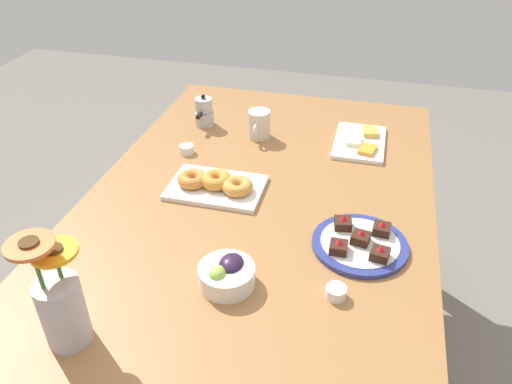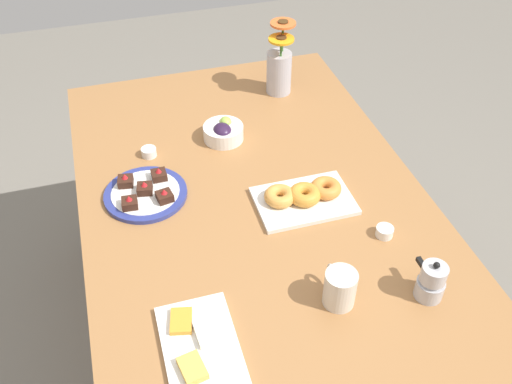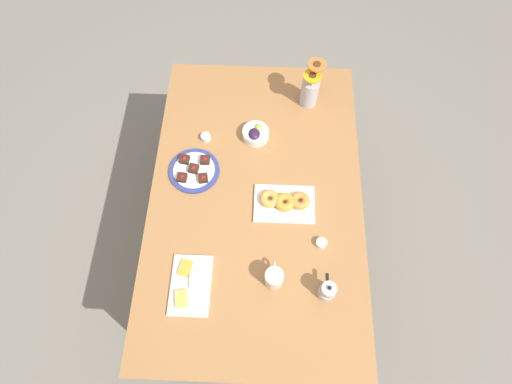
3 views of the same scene
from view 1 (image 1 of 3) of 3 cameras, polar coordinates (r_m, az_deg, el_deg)
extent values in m
plane|color=slate|center=(1.96, 0.00, -19.24)|extent=(6.00, 6.00, 0.00)
cube|color=#9E6B3D|center=(1.45, 0.00, -1.97)|extent=(1.60, 1.00, 0.04)
cube|color=#9E6B3D|center=(2.33, -5.64, 2.30)|extent=(0.07, 0.07, 0.70)
cube|color=#9E6B3D|center=(2.22, 15.26, -0.59)|extent=(0.07, 0.07, 0.70)
cylinder|color=beige|center=(1.76, 0.36, 7.76)|extent=(0.08, 0.08, 0.10)
cylinder|color=brown|center=(1.74, 0.37, 9.04)|extent=(0.07, 0.07, 0.00)
torus|color=beige|center=(1.72, -0.05, 7.03)|extent=(0.05, 0.01, 0.05)
cylinder|color=white|center=(1.17, -3.36, -9.54)|extent=(0.13, 0.13, 0.05)
ellipsoid|color=#2D1938|center=(1.17, -2.83, -8.34)|extent=(0.07, 0.06, 0.04)
ellipsoid|color=#9EC14C|center=(1.14, -4.39, -9.36)|extent=(0.05, 0.04, 0.04)
cube|color=white|center=(1.77, 11.74, 5.59)|extent=(0.26, 0.17, 0.01)
cube|color=#EFB74C|center=(1.82, 12.89, 6.76)|extent=(0.08, 0.06, 0.02)
cube|color=white|center=(1.75, 11.09, 5.80)|extent=(0.07, 0.05, 0.02)
cube|color=orange|center=(1.70, 12.61, 4.76)|extent=(0.08, 0.06, 0.01)
cube|color=white|center=(1.50, -4.56, 0.52)|extent=(0.19, 0.28, 0.01)
torus|color=orange|center=(1.50, -7.25, 1.48)|extent=(0.11, 0.11, 0.04)
torus|color=orange|center=(1.48, -4.58, 1.39)|extent=(0.11, 0.11, 0.04)
torus|color=gold|center=(1.45, -2.14, 0.66)|extent=(0.12, 0.12, 0.04)
cylinder|color=white|center=(1.16, 9.12, -11.24)|extent=(0.05, 0.05, 0.03)
cylinder|color=#C68923|center=(1.15, 9.17, -10.89)|extent=(0.04, 0.04, 0.01)
cylinder|color=white|center=(1.69, -7.93, 4.87)|extent=(0.05, 0.05, 0.03)
cylinder|color=maroon|center=(1.69, -7.96, 5.16)|extent=(0.04, 0.04, 0.01)
cylinder|color=navy|center=(1.31, 11.76, -5.89)|extent=(0.24, 0.24, 0.01)
cylinder|color=white|center=(1.31, 11.77, -5.83)|extent=(0.20, 0.20, 0.01)
cube|color=#381E14|center=(1.33, 14.17, -4.15)|extent=(0.05, 0.05, 0.02)
cone|color=red|center=(1.32, 14.28, -3.50)|extent=(0.02, 0.02, 0.01)
cube|color=#381E14|center=(1.26, 13.97, -6.90)|extent=(0.05, 0.05, 0.02)
cone|color=red|center=(1.24, 14.09, -6.24)|extent=(0.02, 0.02, 0.01)
cube|color=#381E14|center=(1.33, 9.90, -3.55)|extent=(0.05, 0.05, 0.02)
cone|color=red|center=(1.32, 9.98, -2.90)|extent=(0.02, 0.02, 0.01)
cube|color=#381E14|center=(1.26, 9.42, -6.27)|extent=(0.04, 0.04, 0.02)
cone|color=red|center=(1.24, 9.50, -5.60)|extent=(0.02, 0.02, 0.01)
cube|color=#381E14|center=(1.29, 11.87, -5.18)|extent=(0.05, 0.05, 0.02)
cone|color=red|center=(1.28, 11.97, -4.52)|extent=(0.02, 0.02, 0.01)
cylinder|color=#B2B2BC|center=(1.09, -21.15, -12.66)|extent=(0.09, 0.09, 0.16)
cylinder|color=#3D702D|center=(1.01, -23.74, -7.93)|extent=(0.01, 0.01, 0.10)
cylinder|color=orange|center=(0.97, -24.46, -5.55)|extent=(0.09, 0.09, 0.01)
cylinder|color=#472D14|center=(0.97, -24.54, -5.28)|extent=(0.04, 0.04, 0.01)
cylinder|color=#3D702D|center=(1.03, -21.70, -7.79)|extent=(0.01, 0.01, 0.06)
cylinder|color=orange|center=(1.01, -22.11, -6.34)|extent=(0.09, 0.09, 0.01)
cylinder|color=#472D14|center=(1.00, -22.18, -6.07)|extent=(0.04, 0.04, 0.01)
cylinder|color=#B7B7BC|center=(1.87, -5.90, 8.38)|extent=(0.07, 0.07, 0.05)
cylinder|color=#B7B7BC|center=(1.86, -5.96, 9.18)|extent=(0.05, 0.05, 0.01)
cylinder|color=#B7B7BC|center=(1.85, -6.01, 9.93)|extent=(0.06, 0.06, 0.04)
sphere|color=black|center=(1.84, -6.06, 10.80)|extent=(0.02, 0.02, 0.02)
cube|color=black|center=(1.81, -6.53, 8.66)|extent=(0.04, 0.01, 0.01)
camera|label=2|loc=(2.32, 20.52, 39.77)|focal=40.00mm
camera|label=3|loc=(2.14, 8.45, 57.73)|focal=28.00mm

